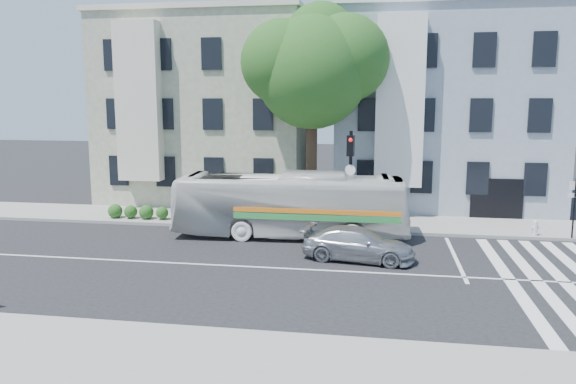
% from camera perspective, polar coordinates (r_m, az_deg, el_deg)
% --- Properties ---
extents(ground, '(120.00, 120.00, 0.00)m').
position_cam_1_polar(ground, '(20.93, -0.57, -7.77)').
color(ground, black).
rests_on(ground, ground).
extents(sidewalk_far, '(80.00, 4.00, 0.15)m').
position_cam_1_polar(sidewalk_far, '(28.57, 2.22, -2.97)').
color(sidewalk_far, gray).
rests_on(sidewalk_far, ground).
extents(sidewalk_near, '(80.00, 4.00, 0.15)m').
position_cam_1_polar(sidewalk_near, '(13.64, -6.69, -17.20)').
color(sidewalk_near, gray).
rests_on(sidewalk_near, ground).
extents(building_left, '(12.00, 10.00, 11.00)m').
position_cam_1_polar(building_left, '(36.26, -7.45, 8.21)').
color(building_left, gray).
rests_on(building_left, ground).
extents(building_right, '(12.00, 10.00, 11.00)m').
position_cam_1_polar(building_right, '(34.89, 15.37, 7.92)').
color(building_right, gray).
rests_on(building_right, ground).
extents(street_tree, '(7.30, 5.90, 11.10)m').
position_cam_1_polar(street_tree, '(28.69, 2.63, 12.66)').
color(street_tree, '#2D2116').
rests_on(street_tree, ground).
extents(bus, '(3.11, 10.68, 2.94)m').
position_cam_1_polar(bus, '(25.36, 0.24, -1.32)').
color(bus, silver).
rests_on(bus, ground).
extents(sedan, '(2.42, 4.58, 1.27)m').
position_cam_1_polar(sedan, '(22.01, 7.15, -5.27)').
color(sedan, '#B1B3B9').
rests_on(sedan, ground).
extents(hedge, '(8.54, 1.80, 0.70)m').
position_cam_1_polar(hedge, '(28.62, -9.51, -2.20)').
color(hedge, '#2D601F').
rests_on(hedge, sidewalk_far).
extents(traffic_signal, '(0.49, 0.55, 4.75)m').
position_cam_1_polar(traffic_signal, '(26.28, 6.36, 2.53)').
color(traffic_signal, black).
rests_on(traffic_signal, ground).
extents(fire_hydrant, '(0.41, 0.24, 0.71)m').
position_cam_1_polar(fire_hydrant, '(27.49, 23.80, -3.33)').
color(fire_hydrant, silver).
rests_on(fire_hydrant, sidewalk_far).
extents(far_sign_pole, '(0.49, 0.18, 2.69)m').
position_cam_1_polar(far_sign_pole, '(27.52, 27.09, -0.72)').
color(far_sign_pole, black).
rests_on(far_sign_pole, sidewalk_far).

